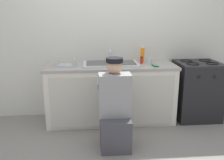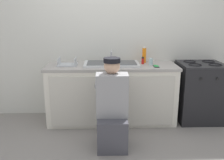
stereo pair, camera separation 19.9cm
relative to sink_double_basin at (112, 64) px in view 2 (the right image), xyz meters
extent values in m
plane|color=gray|center=(0.00, -0.30, -0.89)|extent=(12.00, 12.00, 0.00)
cube|color=silver|center=(0.00, 0.35, 0.36)|extent=(6.00, 0.10, 2.50)
cube|color=silver|center=(0.00, 0.00, -0.47)|extent=(1.87, 0.60, 0.83)
cube|color=beige|center=(-0.45, -0.31, -0.47)|extent=(0.82, 0.02, 0.73)
cube|color=beige|center=(0.45, -0.31, -0.47)|extent=(0.82, 0.02, 0.73)
cube|color=#9E9993|center=(0.00, 0.00, -0.04)|extent=(1.91, 0.62, 0.04)
cube|color=silver|center=(0.00, 0.00, 0.00)|extent=(0.80, 0.44, 0.03)
cube|color=#4C4F51|center=(-0.19, 0.00, 0.01)|extent=(0.33, 0.35, 0.01)
cube|color=#4C4F51|center=(0.19, 0.00, 0.01)|extent=(0.33, 0.35, 0.01)
cylinder|color=#B7BABF|center=(0.00, 0.19, 0.07)|extent=(0.02, 0.02, 0.18)
cylinder|color=#B7BABF|center=(0.00, 0.11, 0.16)|extent=(0.02, 0.16, 0.02)
cube|color=black|center=(1.34, 0.00, -0.46)|extent=(0.65, 0.60, 0.86)
cube|color=#262628|center=(1.34, 0.00, -0.02)|extent=(0.64, 0.59, 0.02)
torus|color=black|center=(1.19, -0.12, 0.00)|extent=(0.19, 0.19, 0.02)
torus|color=black|center=(1.48, -0.12, 0.00)|extent=(0.19, 0.19, 0.02)
torus|color=black|center=(1.19, 0.12, 0.00)|extent=(0.19, 0.19, 0.02)
torus|color=black|center=(1.48, 0.12, 0.00)|extent=(0.19, 0.19, 0.02)
cylinder|color=black|center=(1.22, -0.31, -0.16)|extent=(0.04, 0.02, 0.04)
cylinder|color=black|center=(1.45, -0.31, -0.16)|extent=(0.04, 0.02, 0.04)
cube|color=#3F3F47|center=(-0.02, -0.81, -0.69)|extent=(0.36, 0.40, 0.40)
cube|color=gray|center=(-0.02, -0.75, -0.23)|extent=(0.38, 0.22, 0.52)
sphere|color=tan|center=(-0.02, -0.71, 0.12)|extent=(0.19, 0.19, 0.19)
cylinder|color=black|center=(-0.02, -0.71, 0.19)|extent=(0.20, 0.20, 0.06)
cube|color=black|center=(-0.02, -0.62, 0.17)|extent=(0.13, 0.09, 0.02)
cylinder|color=gray|center=(-0.19, -0.55, -0.14)|extent=(0.08, 0.30, 0.08)
cylinder|color=gray|center=(0.15, -0.55, -0.14)|extent=(0.08, 0.30, 0.08)
cube|color=black|center=(0.63, -0.14, -0.01)|extent=(0.07, 0.14, 0.01)
cube|color=green|center=(0.63, -0.14, -0.01)|extent=(0.06, 0.12, 0.00)
cube|color=#B2B7BC|center=(-0.64, -0.02, -0.01)|extent=(0.28, 0.22, 0.02)
cube|color=#B2B7BC|center=(-0.76, -0.02, 0.04)|extent=(0.01, 0.21, 0.10)
cube|color=#B2B7BC|center=(-0.52, -0.02, 0.04)|extent=(0.01, 0.21, 0.10)
cylinder|color=#ADC6CC|center=(0.57, -0.01, 0.03)|extent=(0.06, 0.06, 0.10)
cylinder|color=orange|center=(0.50, 0.17, 0.09)|extent=(0.06, 0.06, 0.22)
cylinder|color=white|center=(0.50, 0.17, 0.22)|extent=(0.03, 0.03, 0.03)
cylinder|color=red|center=(0.47, 0.06, 0.02)|extent=(0.04, 0.04, 0.08)
cylinder|color=black|center=(0.47, 0.06, 0.08)|extent=(0.04, 0.04, 0.02)
camera|label=1|loc=(-0.30, -3.56, 0.73)|focal=40.00mm
camera|label=2|loc=(-0.10, -3.58, 0.73)|focal=40.00mm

